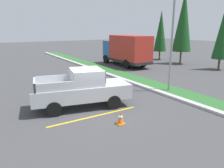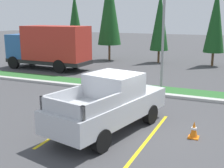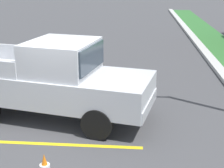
{
  "view_description": "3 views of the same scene",
  "coord_description": "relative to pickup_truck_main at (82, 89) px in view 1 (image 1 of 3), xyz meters",
  "views": [
    {
      "loc": [
        9.81,
        -5.02,
        4.24
      ],
      "look_at": [
        -0.17,
        1.16,
        1.19
      ],
      "focal_mm": 34.95,
      "sensor_mm": 36.0,
      "label": 1
    },
    {
      "loc": [
        3.54,
        -9.71,
        4.12
      ],
      "look_at": [
        -1.64,
        1.94,
        1.17
      ],
      "focal_mm": 46.99,
      "sensor_mm": 36.0,
      "label": 2
    },
    {
      "loc": [
        7.28,
        1.77,
        3.71
      ],
      "look_at": [
        -1.23,
        1.05,
        0.78
      ],
      "focal_mm": 51.82,
      "sensor_mm": 36.0,
      "label": 3
    }
  ],
  "objects": [
    {
      "name": "traffic_cone",
      "position": [
        2.94,
        0.53,
        -0.75
      ],
      "size": [
        0.36,
        0.36,
        0.6
      ],
      "color": "orange",
      "rests_on": "ground"
    },
    {
      "name": "pickup_truck_main",
      "position": [
        0.0,
        0.0,
        0.0
      ],
      "size": [
        2.97,
        5.51,
        2.1
      ],
      "color": "black",
      "rests_on": "ground"
    },
    {
      "name": "parking_line_far",
      "position": [
        1.54,
        -0.05,
        -1.04
      ],
      "size": [
        0.12,
        4.8,
        0.01
      ],
      "primitive_type": "cube",
      "color": "yellow",
      "rests_on": "ground"
    },
    {
      "name": "grass_median",
      "position": [
        0.67,
        6.53,
        -1.01
      ],
      "size": [
        56.0,
        1.8,
        0.06
      ],
      "primitive_type": "cube",
      "color": "#2D662D",
      "rests_on": "ground"
    },
    {
      "name": "street_light",
      "position": [
        0.27,
        6.18,
        3.19
      ],
      "size": [
        0.24,
        1.49,
        7.35
      ],
      "color": "gray",
      "rests_on": "ground"
    },
    {
      "name": "ground_plane",
      "position": [
        0.67,
        0.43,
        -1.04
      ],
      "size": [
        120.0,
        120.0,
        0.0
      ],
      "primitive_type": "plane",
      "color": "#424244"
    },
    {
      "name": "parking_line_near",
      "position": [
        -1.56,
        -0.05,
        -1.04
      ],
      "size": [
        0.12,
        4.8,
        0.01
      ],
      "primitive_type": "cube",
      "color": "yellow",
      "rests_on": "ground"
    },
    {
      "name": "cypress_tree_leftmost",
      "position": [
        -11.26,
        16.45,
        2.74
      ],
      "size": [
        1.67,
        1.67,
        6.42
      ],
      "color": "brown",
      "rests_on": "ground"
    },
    {
      "name": "cypress_tree_center",
      "position": [
        -2.65,
        16.55,
        2.67
      ],
      "size": [
        1.64,
        1.64,
        6.31
      ],
      "color": "brown",
      "rests_on": "ground"
    },
    {
      "name": "cypress_tree_left_inner",
      "position": [
        -7.34,
        16.11,
        3.91
      ],
      "size": [
        2.18,
        2.18,
        8.4
      ],
      "color": "brown",
      "rests_on": "ground"
    },
    {
      "name": "cargo_truck_distant",
      "position": [
        -9.68,
        9.82,
        0.81
      ],
      "size": [
        6.84,
        2.59,
        3.4
      ],
      "color": "black",
      "rests_on": "ground"
    },
    {
      "name": "curb_strip",
      "position": [
        0.67,
        5.43,
        -0.97
      ],
      "size": [
        56.0,
        0.4,
        0.15
      ],
      "primitive_type": "cube",
      "color": "#B2B2AD",
      "rests_on": "ground"
    }
  ]
}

